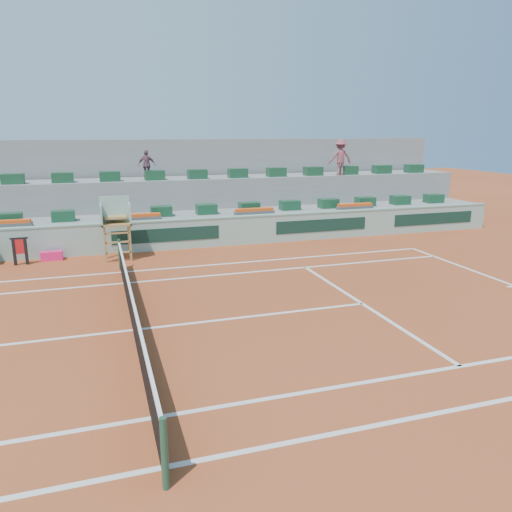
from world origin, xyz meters
name	(u,v)px	position (x,y,z in m)	size (l,w,h in m)	color
ground	(133,330)	(0.00, 0.00, 0.00)	(90.00, 90.00, 0.00)	#953D1C
seating_tier_lower	(114,229)	(0.00, 10.70, 0.60)	(36.00, 4.00, 1.20)	gray
seating_tier_upper	(112,208)	(0.00, 12.30, 1.30)	(36.00, 2.40, 2.60)	gray
stadium_back_wall	(109,185)	(0.00, 13.90, 2.20)	(36.00, 0.40, 4.40)	gray
player_bag	(52,256)	(-2.43, 8.06, 0.17)	(0.78, 0.35, 0.35)	#FF216F
spectator_mid	(147,165)	(1.69, 11.84, 3.29)	(0.81, 0.34, 1.37)	#764E5E
spectator_right	(340,157)	(11.38, 11.44, 3.50)	(1.16, 0.67, 1.80)	#8C464E
court_lines	(133,330)	(0.00, 0.00, 0.01)	(23.89, 11.09, 0.01)	silver
tennis_net	(132,310)	(0.00, 0.00, 0.53)	(0.10, 11.97, 1.10)	black
advertising_hoarding	(117,238)	(0.02, 8.50, 0.63)	(36.00, 0.34, 1.26)	#92B8A9
umpire_chair	(116,219)	(0.00, 7.50, 1.54)	(1.10, 0.90, 2.40)	olive
seat_row_lower	(114,213)	(0.00, 9.80, 1.42)	(32.90, 0.60, 0.44)	#174629
seat_row_upper	(110,176)	(0.00, 11.70, 2.82)	(32.90, 0.60, 0.44)	#174629
flower_planters	(76,220)	(-1.50, 9.00, 1.33)	(26.80, 0.36, 0.28)	#515151
towel_rack	(20,249)	(-3.46, 7.66, 0.60)	(0.61, 0.10, 1.03)	black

